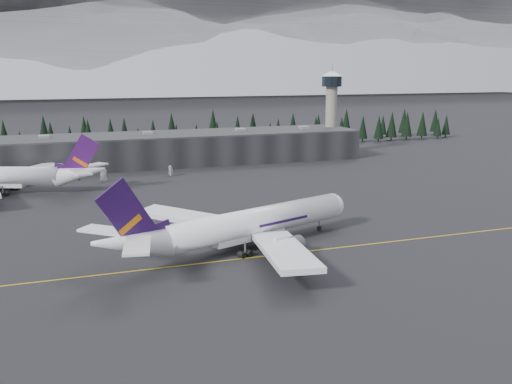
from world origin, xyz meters
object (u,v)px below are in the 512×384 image
object	(u,v)px
jet_parked	(4,177)
gse_vehicle_b	(171,174)
gse_vehicle_a	(104,180)
jet_main	(237,226)
terminal	(172,148)
control_tower	(331,103)

from	to	relation	value
jet_parked	gse_vehicle_b	size ratio (longest dim) A/B	15.55
gse_vehicle_a	gse_vehicle_b	bearing A→B (deg)	14.91
jet_main	gse_vehicle_b	bearing A→B (deg)	68.29
jet_main	jet_parked	distance (m)	96.31
jet_main	gse_vehicle_b	size ratio (longest dim) A/B	15.82
gse_vehicle_b	terminal	bearing A→B (deg)	139.83
gse_vehicle_a	jet_parked	bearing A→B (deg)	-155.91
control_tower	jet_main	bearing A→B (deg)	-124.40
jet_main	gse_vehicle_a	size ratio (longest dim) A/B	13.61
control_tower	gse_vehicle_a	distance (m)	113.53
jet_parked	gse_vehicle_b	world-z (taller)	jet_parked
jet_parked	gse_vehicle_a	xyz separation A→B (m)	(31.45, 8.86, -4.70)
jet_parked	gse_vehicle_a	distance (m)	33.02
terminal	jet_main	distance (m)	121.71
jet_main	gse_vehicle_a	xyz separation A→B (m)	(-20.66, 89.85, -4.80)
jet_parked	control_tower	bearing A→B (deg)	-143.34
gse_vehicle_b	jet_parked	bearing A→B (deg)	-105.97
control_tower	jet_main	xyz separation A→B (m)	(-85.10, -124.29, -17.96)
jet_main	control_tower	bearing A→B (deg)	36.23
gse_vehicle_a	gse_vehicle_b	distance (m)	24.62
jet_parked	gse_vehicle_a	bearing A→B (deg)	-145.12
terminal	gse_vehicle_a	world-z (taller)	terminal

